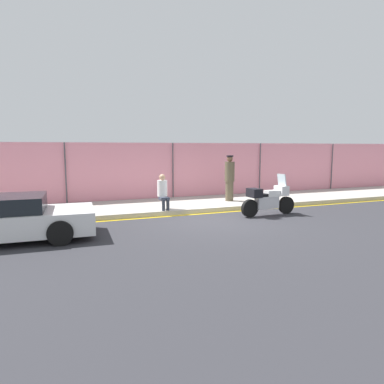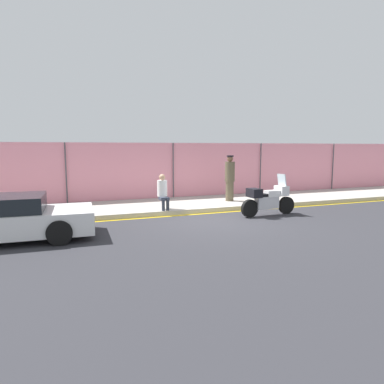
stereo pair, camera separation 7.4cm
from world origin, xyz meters
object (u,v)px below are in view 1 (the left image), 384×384
Objects in this scene: officer_standing at (230,178)px; parked_car_left_down_street at (1,219)px; person_seated_on_curb at (163,190)px; motorcycle at (268,199)px.

parked_car_left_down_street is at bearing -159.68° from officer_standing.
parked_car_left_down_street is at bearing -156.85° from person_seated_on_curb.
motorcycle reaches higher than parked_car_left_down_street.
officer_standing is 8.52m from parked_car_left_down_street.
parked_car_left_down_street is (-4.85, -2.07, -0.29)m from person_seated_on_curb.
officer_standing is 1.50× the size of person_seated_on_curb.
person_seated_on_curb is (-3.36, 1.62, 0.28)m from motorcycle.
officer_standing is at bearing 91.39° from motorcycle.
parked_car_left_down_street is at bearing 179.13° from motorcycle.
person_seated_on_curb is 0.28× the size of parked_car_left_down_street.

